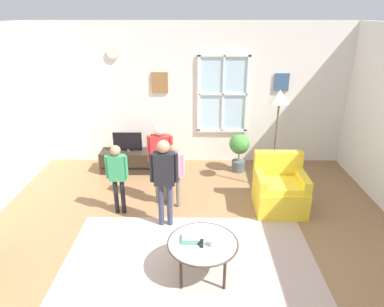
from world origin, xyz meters
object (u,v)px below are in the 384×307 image
(coffee_table, at_px, (203,244))
(armchair, at_px, (280,190))
(cup, at_px, (213,243))
(person_red_shirt, at_px, (160,155))
(tv_stand, at_px, (129,161))
(television, at_px, (128,142))
(person_black_shirt, at_px, (164,174))
(potted_plant_by_window, at_px, (239,148))
(person_pink_shirt, at_px, (174,169))
(floor_lamp, at_px, (279,107))
(person_green_shirt, at_px, (117,172))
(remote_near_books, at_px, (197,241))
(book_stack, at_px, (190,238))
(remote_near_cup, at_px, (202,243))

(coffee_table, bearing_deg, armchair, 50.80)
(cup, distance_m, person_red_shirt, 1.95)
(tv_stand, bearing_deg, television, -90.00)
(person_black_shirt, bearing_deg, cup, -59.36)
(potted_plant_by_window, bearing_deg, coffee_table, -104.56)
(coffee_table, bearing_deg, person_pink_shirt, 105.10)
(tv_stand, distance_m, person_pink_shirt, 1.74)
(floor_lamp, bearing_deg, coffee_table, -119.91)
(person_pink_shirt, xyz_separation_m, person_red_shirt, (-0.23, 0.16, 0.17))
(person_black_shirt, bearing_deg, person_green_shirt, 156.45)
(remote_near_books, height_order, potted_plant_by_window, potted_plant_by_window)
(book_stack, bearing_deg, tv_stand, 113.90)
(armchair, bearing_deg, person_green_shirt, -176.09)
(cup, xyz_separation_m, person_pink_shirt, (-0.54, 1.60, 0.18))
(remote_near_books, distance_m, remote_near_cup, 0.07)
(television, bearing_deg, book_stack, -66.08)
(remote_near_cup, height_order, potted_plant_by_window, potted_plant_by_window)
(cup, bearing_deg, armchair, 54.73)
(person_pink_shirt, bearing_deg, remote_near_books, -77.04)
(remote_near_books, relative_size, potted_plant_by_window, 0.18)
(person_pink_shirt, distance_m, floor_lamp, 1.98)
(armchair, relative_size, person_black_shirt, 0.65)
(television, relative_size, person_green_shirt, 0.49)
(television, height_order, person_pink_shirt, person_pink_shirt)
(remote_near_books, bearing_deg, coffee_table, -16.41)
(person_red_shirt, bearing_deg, person_pink_shirt, -35.62)
(tv_stand, relative_size, remote_near_books, 7.68)
(television, xyz_separation_m, potted_plant_by_window, (2.15, 0.02, -0.13))
(book_stack, xyz_separation_m, person_green_shirt, (-1.12, 1.30, 0.23))
(tv_stand, bearing_deg, person_pink_shirt, -53.92)
(tv_stand, bearing_deg, floor_lamp, -14.51)
(coffee_table, distance_m, remote_near_books, 0.08)
(remote_near_cup, height_order, person_black_shirt, person_black_shirt)
(cup, distance_m, floor_lamp, 2.72)
(person_pink_shirt, xyz_separation_m, floor_lamp, (1.68, 0.66, 0.81))
(coffee_table, height_order, person_pink_shirt, person_pink_shirt)
(coffee_table, xyz_separation_m, person_green_shirt, (-1.26, 1.35, 0.28))
(tv_stand, bearing_deg, potted_plant_by_window, 0.47)
(remote_near_books, relative_size, person_pink_shirt, 0.13)
(armchair, relative_size, person_green_shirt, 0.77)
(armchair, height_order, person_black_shirt, person_black_shirt)
(armchair, xyz_separation_m, person_red_shirt, (-1.88, 0.18, 0.52))
(tv_stand, distance_m, armchair, 2.97)
(armchair, bearing_deg, book_stack, -133.23)
(person_pink_shirt, distance_m, person_green_shirt, 0.87)
(remote_near_cup, bearing_deg, television, 115.48)
(remote_near_books, relative_size, floor_lamp, 0.08)
(tv_stand, relative_size, floor_lamp, 0.61)
(person_pink_shirt, bearing_deg, floor_lamp, 21.53)
(coffee_table, distance_m, person_black_shirt, 1.22)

